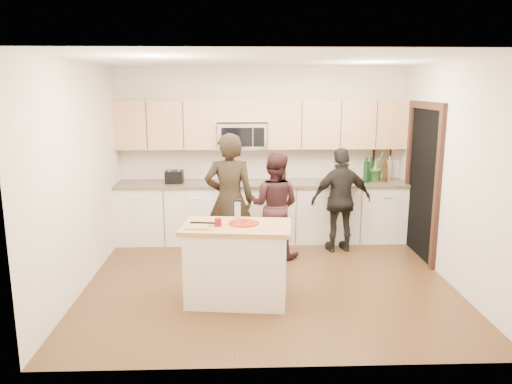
{
  "coord_description": "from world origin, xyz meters",
  "views": [
    {
      "loc": [
        -0.36,
        -5.93,
        2.41
      ],
      "look_at": [
        -0.14,
        0.35,
        1.07
      ],
      "focal_mm": 35.0,
      "sensor_mm": 36.0,
      "label": 1
    }
  ],
  "objects_px": {
    "island": "(237,263)",
    "woman_left": "(230,201)",
    "toaster": "(174,177)",
    "woman_center": "(275,205)",
    "woman_right": "(341,200)"
  },
  "relations": [
    {
      "from": "woman_left",
      "to": "woman_right",
      "type": "xyz_separation_m",
      "value": [
        1.62,
        0.56,
        -0.14
      ]
    },
    {
      "from": "toaster",
      "to": "woman_right",
      "type": "distance_m",
      "value": 2.56
    },
    {
      "from": "woman_left",
      "to": "toaster",
      "type": "bearing_deg",
      "value": -51.5
    },
    {
      "from": "woman_left",
      "to": "island",
      "type": "bearing_deg",
      "value": 95.03
    },
    {
      "from": "island",
      "to": "toaster",
      "type": "bearing_deg",
      "value": 119.63
    },
    {
      "from": "island",
      "to": "woman_center",
      "type": "xyz_separation_m",
      "value": [
        0.53,
        1.53,
        0.29
      ]
    },
    {
      "from": "island",
      "to": "woman_left",
      "type": "distance_m",
      "value": 1.26
    },
    {
      "from": "woman_right",
      "to": "toaster",
      "type": "bearing_deg",
      "value": -20.71
    },
    {
      "from": "toaster",
      "to": "woman_center",
      "type": "relative_size",
      "value": 0.18
    },
    {
      "from": "toaster",
      "to": "woman_left",
      "type": "bearing_deg",
      "value": -51.74
    },
    {
      "from": "island",
      "to": "toaster",
      "type": "height_order",
      "value": "toaster"
    },
    {
      "from": "woman_center",
      "to": "woman_right",
      "type": "bearing_deg",
      "value": -148.25
    },
    {
      "from": "island",
      "to": "woman_center",
      "type": "bearing_deg",
      "value": 77.41
    },
    {
      "from": "woman_center",
      "to": "woman_left",
      "type": "bearing_deg",
      "value": 50.71
    },
    {
      "from": "woman_right",
      "to": "island",
      "type": "bearing_deg",
      "value": 40.09
    }
  ]
}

